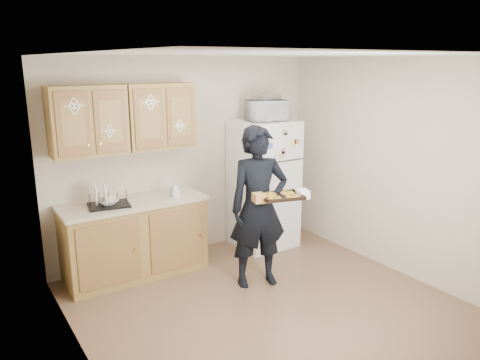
{
  "coord_description": "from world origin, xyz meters",
  "views": [
    {
      "loc": [
        -2.61,
        -3.46,
        2.45
      ],
      "look_at": [
        -0.06,
        0.45,
        1.26
      ],
      "focal_mm": 35.0,
      "sensor_mm": 36.0,
      "label": 1
    }
  ],
  "objects_px": {
    "baking_tray": "(281,197)",
    "microwave": "(267,111)",
    "person": "(259,207)",
    "refrigerator": "(264,184)",
    "dish_rack": "(108,198)"
  },
  "relations": [
    {
      "from": "refrigerator",
      "to": "person",
      "type": "distance_m",
      "value": 1.17
    },
    {
      "from": "refrigerator",
      "to": "microwave",
      "type": "bearing_deg",
      "value": -95.45
    },
    {
      "from": "person",
      "to": "microwave",
      "type": "bearing_deg",
      "value": 65.73
    },
    {
      "from": "person",
      "to": "microwave",
      "type": "distance_m",
      "value": 1.47
    },
    {
      "from": "refrigerator",
      "to": "person",
      "type": "relative_size",
      "value": 0.95
    },
    {
      "from": "dish_rack",
      "to": "microwave",
      "type": "bearing_deg",
      "value": -1.67
    },
    {
      "from": "refrigerator",
      "to": "baking_tray",
      "type": "height_order",
      "value": "refrigerator"
    },
    {
      "from": "microwave",
      "to": "baking_tray",
      "type": "bearing_deg",
      "value": -114.33
    },
    {
      "from": "microwave",
      "to": "dish_rack",
      "type": "xyz_separation_m",
      "value": [
        -2.09,
        0.06,
        -0.85
      ]
    },
    {
      "from": "refrigerator",
      "to": "dish_rack",
      "type": "relative_size",
      "value": 3.9
    },
    {
      "from": "baking_tray",
      "to": "refrigerator",
      "type": "bearing_deg",
      "value": 77.37
    },
    {
      "from": "baking_tray",
      "to": "dish_rack",
      "type": "xyz_separation_m",
      "value": [
        -1.44,
        1.22,
        -0.09
      ]
    },
    {
      "from": "refrigerator",
      "to": "baking_tray",
      "type": "bearing_deg",
      "value": -118.32
    },
    {
      "from": "baking_tray",
      "to": "microwave",
      "type": "xyz_separation_m",
      "value": [
        0.64,
        1.15,
        0.76
      ]
    },
    {
      "from": "baking_tray",
      "to": "microwave",
      "type": "bearing_deg",
      "value": 76.52
    }
  ]
}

